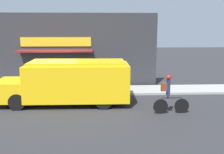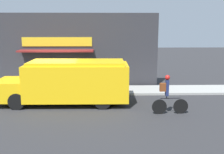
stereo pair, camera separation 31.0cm
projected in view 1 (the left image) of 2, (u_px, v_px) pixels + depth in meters
ground_plane at (55, 96)px, 14.49m from camera, size 70.00×70.00×0.00m
sidewalk at (58, 91)px, 15.48m from camera, size 28.00×2.05×0.12m
storefront at (59, 51)px, 16.39m from camera, size 12.27×1.11×4.64m
school_bus at (70, 82)px, 12.89m from camera, size 6.46×2.68×2.15m
cyclist at (169, 95)px, 11.47m from camera, size 1.61×0.21×1.74m
trash_bin at (43, 82)px, 15.85m from camera, size 0.49×0.49×0.79m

